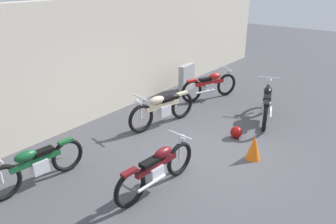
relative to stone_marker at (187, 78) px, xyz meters
The scene contains 10 objects.
ground_plane 4.45m from the stone_marker, 139.87° to the right, with size 40.00×40.00×0.00m, color #47474C.
building_wall 3.63m from the stone_marker, 168.45° to the left, with size 18.00×0.30×3.15m, color beige.
stone_marker is the anchor object (origin of this frame).
helmet 3.71m from the stone_marker, 125.74° to the right, with size 0.29×0.29×0.29m, color maroon.
traffic_cone 4.69m from the stone_marker, 126.99° to the right, with size 0.32×0.32×0.55m, color orange.
motorcycle_cream 2.93m from the stone_marker, 157.50° to the right, with size 2.10×0.69×0.95m.
motorcycle_maroon 5.65m from the stone_marker, 150.25° to the right, with size 1.99×0.55×0.89m.
motorcycle_red 1.10m from the stone_marker, 102.10° to the right, with size 1.93×0.98×0.93m.
motorcycle_black 3.19m from the stone_marker, 102.27° to the right, with size 2.12×0.99×1.00m.
motorcycle_green 6.26m from the stone_marker, behind, with size 1.95×0.55×0.88m.
Camera 1 is at (-5.34, -3.20, 3.67)m, focal length 34.68 mm.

